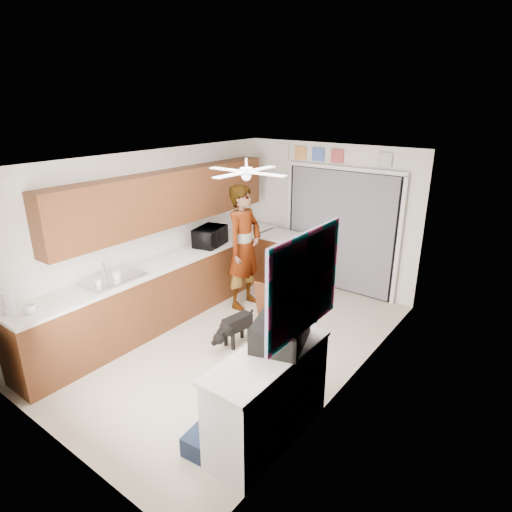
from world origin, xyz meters
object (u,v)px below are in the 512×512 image
Objects in this scene: microwave at (210,236)px; dog at (237,328)px; paper_towel_roll at (8,303)px; navy_crate at (204,445)px; suitcase at (281,331)px; cup at (29,309)px; cardboard_box at (223,427)px; man at (244,247)px.

dog is (1.25, -0.86, -0.86)m from microwave.
navy_crate is at bearing 11.54° from paper_towel_roll.
microwave is 0.90× the size of suitcase.
cardboard_box is at bearing 16.06° from cup.
navy_crate is 1.98m from dog.
cardboard_box is (-0.32, -0.52, -0.96)m from suitcase.
navy_crate is at bearing -152.76° from microwave.
suitcase is at bearing 68.05° from navy_crate.
cup is 0.24m from paper_towel_roll.
paper_towel_roll is (-0.18, -0.13, 0.08)m from cup.
paper_towel_roll is 0.74× the size of cardboard_box.
suitcase reaches higher than navy_crate.
cup is 2.42m from navy_crate.
paper_towel_roll is at bearing -168.46° from navy_crate.
paper_towel_roll is at bearing 163.88° from man.
suitcase is (2.56, -1.78, -0.02)m from microwave.
cardboard_box is (2.23, 0.64, -0.88)m from cup.
microwave is at bearing 154.42° from dog.
navy_crate is at bearing -51.28° from dog.
suitcase is 1.14m from cardboard_box.
cardboard_box is 0.18× the size of man.
suitcase is (2.55, 1.16, 0.08)m from cup.
microwave is 3.12m from suitcase.
man is at bearing 76.78° from paper_towel_roll.
paper_towel_roll is 3.02m from suitcase.
paper_towel_roll reaches higher than navy_crate.
dog reaches higher than cardboard_box.
navy_crate is at bearing -151.59° from man.
microwave is 2.94m from cup.
cup is 0.38× the size of cardboard_box.
paper_towel_roll is (-0.17, -3.07, -0.02)m from microwave.
dog is at bearing 119.84° from navy_crate.
navy_crate is at bearing 9.28° from cup.
cardboard_box is at bearing 90.00° from navy_crate.
navy_crate is at bearing -90.00° from cardboard_box.
suitcase is at bearing -137.19° from man.
cup is 2.48m from cardboard_box.
navy_crate is (-0.32, -0.79, -0.97)m from suitcase.
paper_towel_roll is 0.43× the size of suitcase.
microwave reaches higher than navy_crate.
microwave is 4.06× the size of cup.
dog is at bearing 124.37° from cardboard_box.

